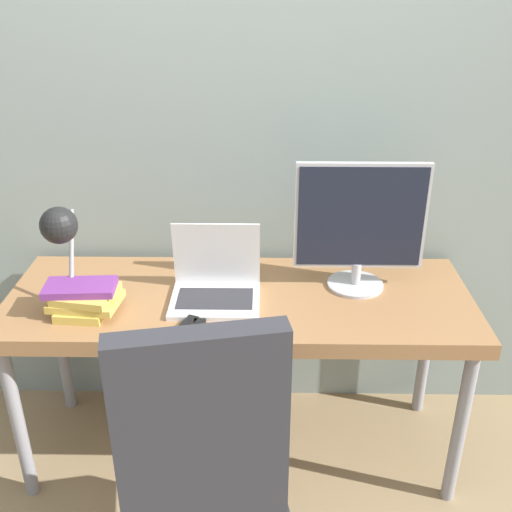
% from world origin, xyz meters
% --- Properties ---
extents(ground_plane, '(12.00, 12.00, 0.00)m').
position_xyz_m(ground_plane, '(0.00, 0.00, 0.00)').
color(ground_plane, '#937A56').
extents(wall_back, '(8.00, 0.05, 2.60)m').
position_xyz_m(wall_back, '(0.00, 0.70, 1.30)').
color(wall_back, gray).
rests_on(wall_back, ground_plane).
extents(desk, '(1.74, 0.63, 0.75)m').
position_xyz_m(desk, '(0.00, 0.32, 0.68)').
color(desk, '#996B42').
rests_on(desk, ground_plane).
extents(laptop, '(0.32, 0.26, 0.27)m').
position_xyz_m(laptop, '(-0.09, 0.30, 0.80)').
color(laptop, silver).
rests_on(laptop, desk).
extents(monitor, '(0.49, 0.22, 0.49)m').
position_xyz_m(monitor, '(0.44, 0.40, 1.01)').
color(monitor, '#B7B7BC').
rests_on(monitor, desk).
extents(desk_lamp, '(0.13, 0.27, 0.39)m').
position_xyz_m(desk_lamp, '(-0.60, 0.22, 1.05)').
color(desk_lamp, '#4C4C51').
rests_on(desk_lamp, desk).
extents(office_chair, '(0.64, 0.64, 1.12)m').
position_xyz_m(office_chair, '(-0.08, -0.40, 0.61)').
color(office_chair, black).
rests_on(office_chair, ground_plane).
extents(book_stack, '(0.27, 0.21, 0.11)m').
position_xyz_m(book_stack, '(-0.54, 0.19, 0.80)').
color(book_stack, gold).
rests_on(book_stack, desk).
extents(tv_remote, '(0.10, 0.18, 0.02)m').
position_xyz_m(tv_remote, '(-0.18, 0.06, 0.76)').
color(tv_remote, black).
rests_on(tv_remote, desk).
extents(media_remote, '(0.04, 0.13, 0.02)m').
position_xyz_m(media_remote, '(-0.13, 0.06, 0.76)').
color(media_remote, black).
rests_on(media_remote, desk).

